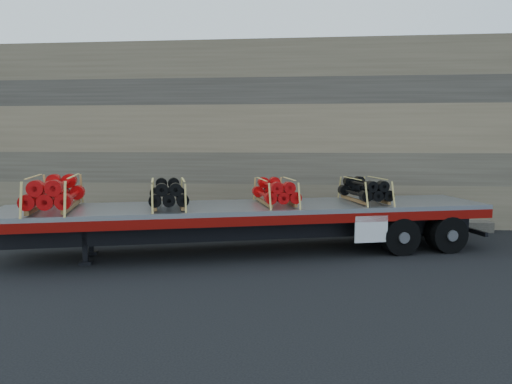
# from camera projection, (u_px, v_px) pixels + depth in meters

# --- Properties ---
(ground) EXTENTS (120.00, 120.00, 0.00)m
(ground) POSITION_uv_depth(u_px,v_px,m) (270.00, 257.00, 14.07)
(ground) COLOR black
(ground) RESTS_ON ground
(rock_wall) EXTENTS (44.00, 3.00, 7.00)m
(rock_wall) POSITION_uv_depth(u_px,v_px,m) (283.00, 134.00, 20.13)
(rock_wall) COLOR #7A6B54
(rock_wall) RESTS_ON ground
(trailer) EXTENTS (14.18, 6.67, 1.40)m
(trailer) POSITION_uv_depth(u_px,v_px,m) (249.00, 229.00, 14.62)
(trailer) COLOR #9EA1A6
(trailer) RESTS_ON ground
(bundle_front) EXTENTS (1.91, 2.73, 0.88)m
(bundle_front) POSITION_uv_depth(u_px,v_px,m) (54.00, 194.00, 13.48)
(bundle_front) COLOR red
(bundle_front) RESTS_ON trailer
(bundle_midfront) EXTENTS (1.61, 2.30, 0.74)m
(bundle_midfront) POSITION_uv_depth(u_px,v_px,m) (168.00, 194.00, 14.06)
(bundle_midfront) COLOR black
(bundle_midfront) RESTS_ON trailer
(bundle_midrear) EXTENTS (1.56, 2.24, 0.72)m
(bundle_midrear) POSITION_uv_depth(u_px,v_px,m) (275.00, 192.00, 14.65)
(bundle_midrear) COLOR red
(bundle_midrear) RESTS_ON trailer
(bundle_rear) EXTENTS (1.53, 2.18, 0.70)m
(bundle_rear) POSITION_uv_depth(u_px,v_px,m) (365.00, 190.00, 15.18)
(bundle_rear) COLOR black
(bundle_rear) RESTS_ON trailer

